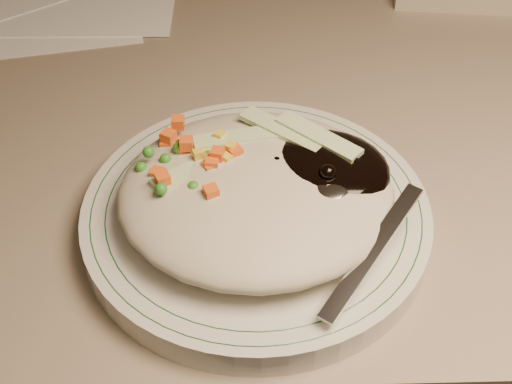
{
  "coord_description": "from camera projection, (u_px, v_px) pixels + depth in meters",
  "views": [
    {
      "loc": [
        -0.1,
        0.8,
        1.12
      ],
      "look_at": [
        -0.09,
        1.16,
        0.78
      ],
      "focal_mm": 50.0,
      "sensor_mm": 36.0,
      "label": 1
    }
  ],
  "objects": [
    {
      "name": "desk",
      "position": [
        329.0,
        206.0,
        0.82
      ],
      "size": [
        1.4,
        0.7,
        0.74
      ],
      "color": "gray",
      "rests_on": "ground"
    },
    {
      "name": "plate",
      "position": [
        256.0,
        218.0,
        0.52
      ],
      "size": [
        0.25,
        0.25,
        0.02
      ],
      "primitive_type": "cylinder",
      "color": "silver",
      "rests_on": "desk"
    },
    {
      "name": "plate_rim",
      "position": [
        256.0,
        208.0,
        0.51
      ],
      "size": [
        0.24,
        0.24,
        0.0
      ],
      "color": "#144723",
      "rests_on": "plate"
    },
    {
      "name": "meal",
      "position": [
        262.0,
        187.0,
        0.49
      ],
      "size": [
        0.21,
        0.19,
        0.05
      ],
      "color": "#BBB298",
      "rests_on": "plate"
    }
  ]
}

